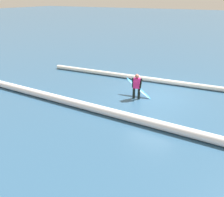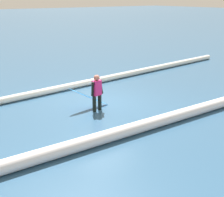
# 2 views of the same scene
# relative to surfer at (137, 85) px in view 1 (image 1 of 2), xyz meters

# --- Properties ---
(ground_plane) EXTENTS (192.33, 192.33, 0.00)m
(ground_plane) POSITION_rel_surfer_xyz_m (-0.76, -0.75, -0.76)
(ground_plane) COLOR #2C5375
(surfer) EXTENTS (0.51, 0.28, 1.38)m
(surfer) POSITION_rel_surfer_xyz_m (0.00, 0.00, 0.00)
(surfer) COLOR black
(surfer) RESTS_ON ground_plane
(surfboard) EXTENTS (1.65, 0.50, 0.91)m
(surfboard) POSITION_rel_surfer_xyz_m (0.08, -0.44, -0.32)
(surfboard) COLOR #268CE5
(surfboard) RESTS_ON ground_plane
(wave_crest_foreground) EXTENTS (19.60, 1.82, 0.29)m
(wave_crest_foreground) POSITION_rel_surfer_xyz_m (-2.13, -3.26, -0.62)
(wave_crest_foreground) COLOR white
(wave_crest_foreground) RESTS_ON ground_plane
(wave_crest_midground) EXTENTS (17.09, 0.71, 0.39)m
(wave_crest_midground) POSITION_rel_surfer_xyz_m (2.01, 2.47, -0.57)
(wave_crest_midground) COLOR white
(wave_crest_midground) RESTS_ON ground_plane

